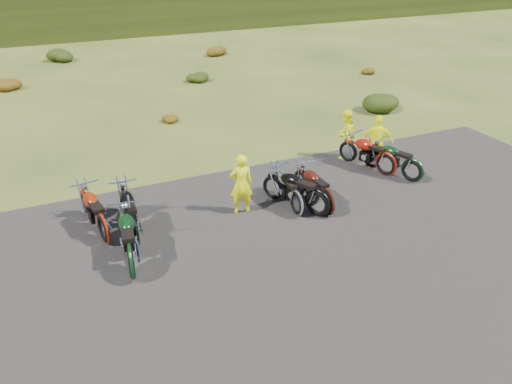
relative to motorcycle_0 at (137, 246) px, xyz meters
name	(u,v)px	position (x,y,z in m)	size (l,w,h in m)	color
ground	(281,234)	(3.44, -0.93, 0.00)	(300.00, 300.00, 0.00)	#384617
gravel_pad	(322,279)	(3.44, -2.93, 0.00)	(20.00, 12.00, 0.04)	black
hill_slope	(71,3)	(3.44, 49.07, 0.00)	(300.00, 46.00, 3.00)	#2F3F15
shrub_2	(7,83)	(-2.76, 15.67, 0.38)	(1.30, 1.30, 0.77)	brown
shrub_3	(61,54)	(0.14, 20.97, 0.46)	(1.56, 1.56, 0.92)	#1D310C
shrub_4	(168,117)	(3.04, 8.27, 0.23)	(0.77, 0.77, 0.45)	brown
shrub_5	(197,76)	(5.94, 13.57, 0.31)	(1.03, 1.03, 0.61)	#1D310C
shrub_6	(215,49)	(8.84, 18.87, 0.38)	(1.30, 1.30, 0.77)	brown
shrub_7	(382,99)	(11.74, 6.17, 0.46)	(1.56, 1.56, 0.92)	#1D310C
shrub_8	(366,69)	(14.64, 11.47, 0.23)	(0.77, 0.77, 0.45)	brown
motorcycle_0	(137,246)	(0.00, 0.00, 0.00)	(2.25, 0.75, 1.18)	black
motorcycle_1	(106,243)	(-0.65, 0.43, 0.00)	(2.17, 0.72, 1.14)	maroon
motorcycle_2	(133,278)	(-0.33, -1.21, 0.00)	(2.30, 0.77, 1.21)	black
motorcycle_3	(296,215)	(4.21, -0.26, 0.00)	(1.99, 0.66, 1.04)	#B0B1B5
motorcycle_4	(326,215)	(4.96, -0.56, 0.00)	(2.08, 0.69, 1.09)	#44130B
motorcycle_5	(317,217)	(4.68, -0.54, 0.00)	(2.19, 0.73, 1.14)	black
motorcycle_6	(384,176)	(7.86, 0.76, 0.00)	(2.14, 0.71, 1.12)	#9E170B
motorcycle_7	(410,182)	(8.31, 0.09, 0.00)	(2.08, 0.69, 1.09)	black
person_middle	(241,185)	(2.94, 0.46, 0.84)	(0.61, 0.40, 1.67)	#ECF10C
person_right_a	(345,135)	(7.46, 2.49, 0.81)	(0.79, 0.62, 1.63)	#ECF10C
person_right_b	(377,143)	(7.94, 1.42, 0.86)	(1.01, 0.42, 1.72)	#ECF10C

